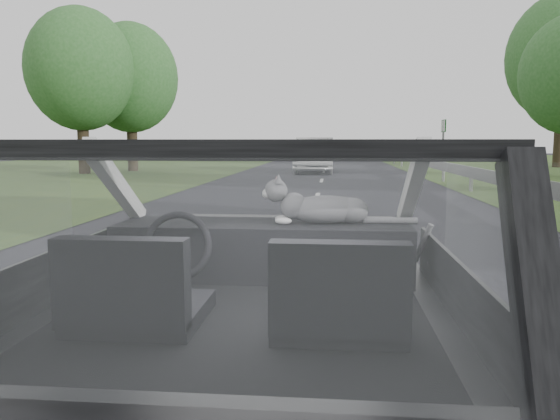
% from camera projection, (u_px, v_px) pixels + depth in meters
% --- Properties ---
extents(subject_car, '(1.80, 4.00, 1.45)m').
position_uv_depth(subject_car, '(246.00, 306.00, 2.39)').
color(subject_car, black).
rests_on(subject_car, ground).
extents(dashboard, '(1.58, 0.45, 0.30)m').
position_uv_depth(dashboard, '(264.00, 250.00, 2.99)').
color(dashboard, black).
rests_on(dashboard, subject_car).
extents(driver_seat, '(0.50, 0.72, 0.42)m').
position_uv_depth(driver_seat, '(133.00, 286.00, 2.12)').
color(driver_seat, black).
rests_on(driver_seat, subject_car).
extents(passenger_seat, '(0.50, 0.72, 0.42)m').
position_uv_depth(passenger_seat, '(339.00, 292.00, 2.05)').
color(passenger_seat, black).
rests_on(passenger_seat, subject_car).
extents(steering_wheel, '(0.36, 0.36, 0.04)m').
position_uv_depth(steering_wheel, '(177.00, 246.00, 2.73)').
color(steering_wheel, black).
rests_on(steering_wheel, dashboard).
extents(cat, '(0.61, 0.25, 0.27)m').
position_uv_depth(cat, '(326.00, 208.00, 2.94)').
color(cat, gray).
rests_on(cat, dashboard).
extents(guardrail, '(0.05, 90.00, 0.32)m').
position_uv_depth(guardrail, '(512.00, 182.00, 11.89)').
color(guardrail, '#979797').
rests_on(guardrail, ground).
extents(other_car, '(2.00, 5.01, 1.64)m').
position_uv_depth(other_car, '(314.00, 155.00, 25.64)').
color(other_car, silver).
rests_on(other_car, ground).
extents(highway_sign, '(0.11, 1.01, 2.52)m').
position_uv_depth(highway_sign, '(443.00, 146.00, 26.86)').
color(highway_sign, '#0C5517').
rests_on(highway_sign, ground).
extents(tree_5, '(4.76, 4.76, 7.14)m').
position_uv_depth(tree_5, '(81.00, 94.00, 24.30)').
color(tree_5, '#265822').
rests_on(tree_5, ground).
extents(tree_6, '(5.86, 5.86, 6.98)m').
position_uv_depth(tree_6, '(131.00, 100.00, 26.68)').
color(tree_6, '#265822').
rests_on(tree_6, ground).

